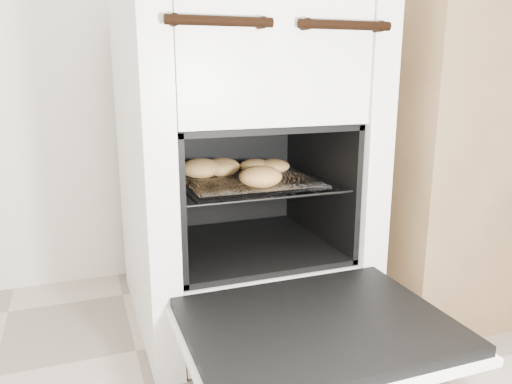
{
  "coord_description": "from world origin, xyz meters",
  "views": [
    {
      "loc": [
        -0.44,
        -0.15,
        0.71
      ],
      "look_at": [
        -0.01,
        1.02,
        0.4
      ],
      "focal_mm": 35.0,
      "sensor_mm": 36.0,
      "label": 1
    }
  ],
  "objects": [
    {
      "name": "counter",
      "position": [
        0.85,
        1.09,
        0.48
      ],
      "size": [
        1.0,
        0.7,
        0.96
      ],
      "primitive_type": "cube",
      "rotation": [
        0.0,
        0.0,
        -0.06
      ],
      "color": "brown",
      "rests_on": "ground"
    },
    {
      "name": "oven_rack",
      "position": [
        -0.01,
        1.1,
        0.41
      ],
      "size": [
        0.44,
        0.42,
        0.01
      ],
      "color": "black",
      "rests_on": "stove"
    },
    {
      "name": "baked_rolls",
      "position": [
        -0.03,
        1.11,
        0.44
      ],
      "size": [
        0.33,
        0.3,
        0.05
      ],
      "color": "tan",
      "rests_on": "foil_sheet"
    },
    {
      "name": "oven_door",
      "position": [
        -0.01,
        0.66,
        0.2
      ],
      "size": [
        0.54,
        0.42,
        0.04
      ],
      "color": "black",
      "rests_on": "stove"
    },
    {
      "name": "foil_sheet",
      "position": [
        -0.01,
        1.08,
        0.42
      ],
      "size": [
        0.34,
        0.3,
        0.01
      ],
      "primitive_type": "cube",
      "color": "white",
      "rests_on": "oven_rack"
    },
    {
      "name": "stove",
      "position": [
        -0.01,
        1.17,
        0.45
      ],
      "size": [
        0.6,
        0.67,
        0.92
      ],
      "color": "white",
      "rests_on": "ground"
    }
  ]
}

